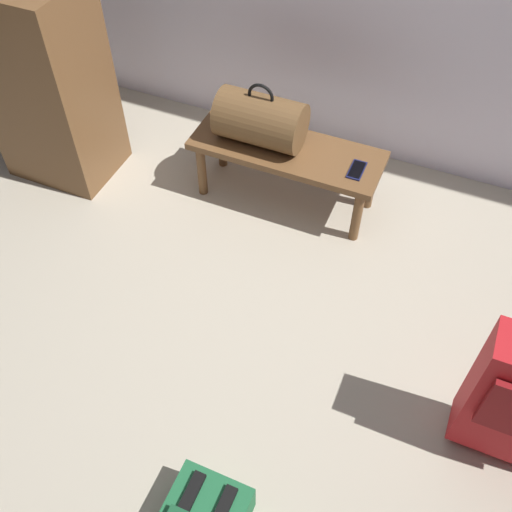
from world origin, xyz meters
name	(u,v)px	position (x,y,z in m)	size (l,w,h in m)	color
ground_plane	(239,346)	(0.00, 0.00, 0.00)	(6.60, 6.60, 0.00)	#B2A893
bench	(287,156)	(-0.16, 0.98, 0.31)	(1.00, 0.36, 0.36)	brown
duffel_bag_brown	(261,120)	(-0.31, 0.98, 0.50)	(0.44, 0.26, 0.34)	brown
cell_phone	(357,170)	(0.22, 0.95, 0.37)	(0.07, 0.14, 0.01)	#191E4C
side_cabinet	(47,83)	(-1.42, 0.76, 0.55)	(0.56, 0.44, 1.10)	brown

